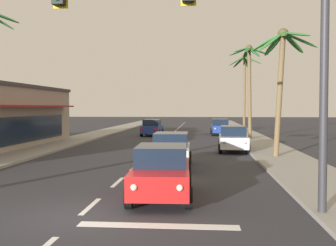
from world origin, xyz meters
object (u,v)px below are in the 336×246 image
object	(u,v)px
sedan_third_in_queue	(171,150)
palm_right_third	(249,71)
sedan_parked_nearest_kerb	(233,138)
palm_right_farthest	(244,75)
traffic_signal_mast	(197,14)
palm_right_second	(282,62)
sedan_parked_mid_kerb	(220,127)
sedan_oncoming_far	(152,127)
sedan_lead_at_stop_bar	(162,171)

from	to	relation	value
sedan_third_in_queue	palm_right_third	world-z (taller)	palm_right_third
sedan_third_in_queue	palm_right_third	distance (m)	18.74
sedan_parked_nearest_kerb	palm_right_farthest	bearing A→B (deg)	82.44
traffic_signal_mast	palm_right_farthest	distance (m)	39.09
traffic_signal_mast	sedan_parked_nearest_kerb	world-z (taller)	traffic_signal_mast
palm_right_second	palm_right_third	world-z (taller)	palm_right_third
sedan_third_in_queue	sedan_parked_mid_kerb	distance (m)	23.74
sedan_parked_nearest_kerb	palm_right_third	world-z (taller)	palm_right_third
sedan_oncoming_far	palm_right_farthest	size ratio (longest dim) A/B	0.48
sedan_lead_at_stop_bar	palm_right_farthest	distance (m)	37.74
sedan_parked_nearest_kerb	sedan_third_in_queue	bearing A→B (deg)	-115.42
palm_right_farthest	traffic_signal_mast	bearing A→B (deg)	-97.67
sedan_lead_at_stop_bar	sedan_parked_mid_kerb	xyz separation A→B (m)	(3.21, 30.03, 0.00)
sedan_third_in_queue	sedan_oncoming_far	size ratio (longest dim) A/B	1.00
sedan_parked_nearest_kerb	palm_right_second	world-z (taller)	palm_right_second
traffic_signal_mast	sedan_lead_at_stop_bar	xyz separation A→B (m)	(-1.15, 1.98, -4.56)
sedan_lead_at_stop_bar	sedan_parked_nearest_kerb	size ratio (longest dim) A/B	1.00
sedan_lead_at_stop_bar	palm_right_farthest	size ratio (longest dim) A/B	0.48
sedan_parked_mid_kerb	palm_right_third	distance (m)	8.64
sedan_parked_mid_kerb	palm_right_second	bearing A→B (deg)	-82.57
sedan_parked_nearest_kerb	traffic_signal_mast	bearing A→B (deg)	-97.82
sedan_oncoming_far	sedan_parked_mid_kerb	world-z (taller)	same
sedan_oncoming_far	palm_right_second	xyz separation A→B (m)	(9.55, -17.67, 4.64)
sedan_third_in_queue	palm_right_second	bearing A→B (deg)	33.03
sedan_lead_at_stop_bar	palm_right_second	world-z (taller)	palm_right_second
sedan_parked_mid_kerb	palm_right_farthest	size ratio (longest dim) A/B	0.48
palm_right_second	sedan_oncoming_far	bearing A→B (deg)	118.40
sedan_lead_at_stop_bar	sedan_parked_nearest_kerb	bearing A→B (deg)	76.54
sedan_parked_mid_kerb	palm_right_second	size ratio (longest dim) A/B	0.61
traffic_signal_mast	sedan_parked_nearest_kerb	bearing A→B (deg)	82.18
traffic_signal_mast	sedan_lead_at_stop_bar	distance (m)	5.10
traffic_signal_mast	sedan_parked_mid_kerb	xyz separation A→B (m)	(2.05, 32.01, -4.56)
traffic_signal_mast	sedan_oncoming_far	world-z (taller)	traffic_signal_mast
sedan_parked_nearest_kerb	palm_right_third	size ratio (longest dim) A/B	0.53
sedan_lead_at_stop_bar	sedan_third_in_queue	world-z (taller)	same
palm_right_third	palm_right_farthest	bearing A→B (deg)	86.04
sedan_oncoming_far	traffic_signal_mast	bearing A→B (deg)	-80.67
traffic_signal_mast	sedan_third_in_queue	world-z (taller)	traffic_signal_mast
sedan_oncoming_far	sedan_parked_nearest_kerb	xyz separation A→B (m)	(7.14, -14.09, 0.00)
sedan_third_in_queue	palm_right_second	xyz separation A→B (m)	(5.96, 3.88, 4.64)
sedan_third_in_queue	sedan_parked_nearest_kerb	size ratio (longest dim) A/B	1.00
sedan_third_in_queue	palm_right_third	xyz separation A→B (m)	(5.65, 17.06, 5.30)
palm_right_farthest	sedan_parked_nearest_kerb	bearing A→B (deg)	-97.56
sedan_lead_at_stop_bar	sedan_parked_mid_kerb	world-z (taller)	same
sedan_lead_at_stop_bar	sedan_parked_nearest_kerb	world-z (taller)	same
sedan_oncoming_far	palm_right_farthest	bearing A→B (deg)	40.43
sedan_parked_mid_kerb	palm_right_second	xyz separation A→B (m)	(2.56, -19.62, 4.64)
sedan_lead_at_stop_bar	palm_right_second	distance (m)	12.77
palm_right_third	palm_right_farthest	xyz separation A→B (m)	(0.91, 13.14, 0.61)
sedan_parked_nearest_kerb	sedan_lead_at_stop_bar	bearing A→B (deg)	-103.46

